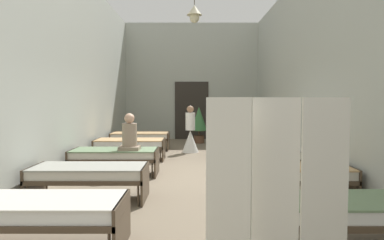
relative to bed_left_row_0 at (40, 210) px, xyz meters
name	(u,v)px	position (x,y,z in m)	size (l,w,h in m)	color
ground_plane	(192,177)	(1.70, 3.80, -0.49)	(6.10, 14.36, 0.10)	#7A6B56
room_shell	(192,70)	(1.70, 5.06, 1.98)	(5.90, 13.96, 4.83)	#B2B7AD
bed_left_row_0	(40,210)	(0.00, 0.00, 0.00)	(1.90, 0.84, 0.57)	#473828
bed_right_row_0	(343,211)	(3.40, 0.00, 0.00)	(1.90, 0.84, 0.57)	#473828
bed_left_row_1	(90,174)	(0.00, 1.90, 0.00)	(1.90, 0.84, 0.57)	#473828
bed_right_row_1	(294,174)	(3.40, 1.90, 0.00)	(1.90, 0.84, 0.57)	#473828
bed_left_row_2	(115,155)	(0.00, 3.80, 0.00)	(1.90, 0.84, 0.57)	#473828
bed_right_row_2	(269,155)	(3.40, 3.80, 0.00)	(1.90, 0.84, 0.57)	#473828
bed_left_row_3	(131,144)	(0.00, 5.70, 0.00)	(1.90, 0.84, 0.57)	#473828
bed_right_row_3	(254,144)	(3.40, 5.70, 0.00)	(1.90, 0.84, 0.57)	#473828
bed_left_row_4	(141,137)	(0.00, 7.60, 0.00)	(1.90, 0.84, 0.57)	#473828
bed_right_row_4	(243,137)	(3.40, 7.60, 0.00)	(1.90, 0.84, 0.57)	#473828
nurse_near_aisle	(191,136)	(1.66, 7.07, 0.09)	(0.52, 0.52, 1.49)	white
patient_seated_primary	(130,136)	(0.35, 3.71, 0.43)	(0.44, 0.44, 0.80)	gray
potted_plant	(200,121)	(1.98, 9.35, 0.41)	(0.62, 0.62, 1.39)	brown
privacy_screen	(276,194)	(2.45, -0.81, 0.41)	(1.24, 0.23, 1.70)	silver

